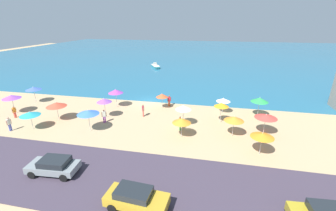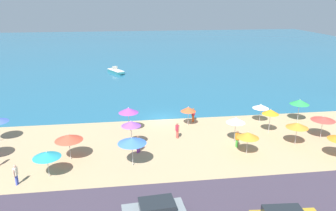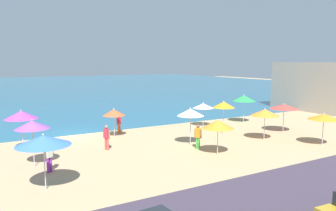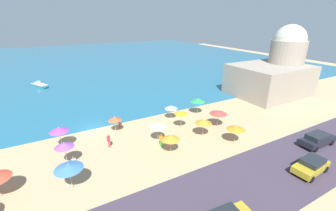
{
  "view_description": "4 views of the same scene",
  "coord_description": "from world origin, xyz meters",
  "px_view_note": "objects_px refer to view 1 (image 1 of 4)",
  "views": [
    {
      "loc": [
        9.41,
        -31.48,
        11.87
      ],
      "look_at": [
        4.02,
        -5.28,
        1.66
      ],
      "focal_mm": 24.0,
      "sensor_mm": 36.0,
      "label": 1
    },
    {
      "loc": [
        -4.37,
        -35.99,
        13.65
      ],
      "look_at": [
        0.83,
        1.82,
        1.11
      ],
      "focal_mm": 35.0,
      "sensor_mm": 36.0,
      "label": 2
    },
    {
      "loc": [
        -6.22,
        -25.9,
        5.78
      ],
      "look_at": [
        9.16,
        0.9,
        1.66
      ],
      "focal_mm": 35.0,
      "sensor_mm": 36.0,
      "label": 3
    },
    {
      "loc": [
        -4.21,
        -28.73,
        14.11
      ],
      "look_at": [
        11.51,
        -0.33,
        1.4
      ],
      "focal_mm": 24.0,
      "sensor_mm": 36.0,
      "label": 4
    }
  ],
  "objects_px": {
    "beach_umbrella_13": "(88,112)",
    "parked_car_1": "(54,166)",
    "beach_umbrella_11": "(11,97)",
    "beach_umbrella_15": "(182,121)",
    "bather_4": "(14,111)",
    "beach_umbrella_1": "(104,100)",
    "beach_umbrella_7": "(56,104)",
    "bather_1": "(180,122)",
    "bather_2": "(104,115)",
    "beach_umbrella_12": "(162,96)",
    "bather_3": "(9,123)",
    "beach_umbrella_14": "(234,119)",
    "beach_umbrella_4": "(116,91)",
    "beach_umbrella_6": "(33,88)",
    "bather_0": "(143,110)",
    "beach_umbrella_0": "(223,100)",
    "beach_umbrella_5": "(260,100)",
    "beach_umbrella_2": "(262,135)",
    "beach_umbrella_10": "(30,114)",
    "beach_umbrella_8": "(222,105)",
    "skiff_nearshore": "(155,66)",
    "bather_5": "(169,100)",
    "beach_umbrella_3": "(266,116)",
    "beach_umbrella_9": "(183,108)",
    "parked_car_3": "(136,198)"
  },
  "relations": [
    {
      "from": "beach_umbrella_10",
      "to": "parked_car_1",
      "type": "relative_size",
      "value": 0.54
    },
    {
      "from": "beach_umbrella_2",
      "to": "bather_5",
      "type": "height_order",
      "value": "beach_umbrella_2"
    },
    {
      "from": "beach_umbrella_8",
      "to": "beach_umbrella_15",
      "type": "bearing_deg",
      "value": -132.65
    },
    {
      "from": "beach_umbrella_9",
      "to": "bather_0",
      "type": "xyz_separation_m",
      "value": [
        -5.5,
        1.68,
        -1.39
      ]
    },
    {
      "from": "beach_umbrella_9",
      "to": "parked_car_3",
      "type": "distance_m",
      "value": 13.34
    },
    {
      "from": "bather_4",
      "to": "beach_umbrella_1",
      "type": "bearing_deg",
      "value": 11.92
    },
    {
      "from": "beach_umbrella_2",
      "to": "beach_umbrella_8",
      "type": "xyz_separation_m",
      "value": [
        -3.57,
        6.41,
        0.35
      ]
    },
    {
      "from": "beach_umbrella_13",
      "to": "bather_2",
      "type": "distance_m",
      "value": 2.8
    },
    {
      "from": "beach_umbrella_4",
      "to": "beach_umbrella_6",
      "type": "relative_size",
      "value": 1.09
    },
    {
      "from": "beach_umbrella_9",
      "to": "beach_umbrella_8",
      "type": "bearing_deg",
      "value": 21.71
    },
    {
      "from": "beach_umbrella_10",
      "to": "bather_1",
      "type": "xyz_separation_m",
      "value": [
        16.76,
        3.23,
        -0.99
      ]
    },
    {
      "from": "beach_umbrella_11",
      "to": "beach_umbrella_15",
      "type": "xyz_separation_m",
      "value": [
        23.19,
        -2.05,
        -0.4
      ]
    },
    {
      "from": "beach_umbrella_3",
      "to": "bather_4",
      "type": "height_order",
      "value": "beach_umbrella_3"
    },
    {
      "from": "beach_umbrella_7",
      "to": "beach_umbrella_9",
      "type": "height_order",
      "value": "beach_umbrella_9"
    },
    {
      "from": "beach_umbrella_7",
      "to": "beach_umbrella_11",
      "type": "distance_m",
      "value": 7.37
    },
    {
      "from": "bather_4",
      "to": "beach_umbrella_13",
      "type": "bearing_deg",
      "value": -7.04
    },
    {
      "from": "beach_umbrella_8",
      "to": "parked_car_1",
      "type": "xyz_separation_m",
      "value": [
        -13.44,
        -12.82,
        -1.58
      ]
    },
    {
      "from": "bather_2",
      "to": "beach_umbrella_7",
      "type": "bearing_deg",
      "value": -175.46
    },
    {
      "from": "beach_umbrella_1",
      "to": "bather_0",
      "type": "xyz_separation_m",
      "value": [
        4.67,
        1.3,
        -1.42
      ]
    },
    {
      "from": "beach_umbrella_3",
      "to": "beach_umbrella_14",
      "type": "xyz_separation_m",
      "value": [
        -3.41,
        -1.18,
        -0.07
      ]
    },
    {
      "from": "beach_umbrella_8",
      "to": "bather_3",
      "type": "height_order",
      "value": "beach_umbrella_8"
    },
    {
      "from": "beach_umbrella_1",
      "to": "beach_umbrella_14",
      "type": "height_order",
      "value": "beach_umbrella_1"
    },
    {
      "from": "beach_umbrella_10",
      "to": "beach_umbrella_11",
      "type": "distance_m",
      "value": 7.09
    },
    {
      "from": "beach_umbrella_4",
      "to": "beach_umbrella_8",
      "type": "xyz_separation_m",
      "value": [
        14.7,
        -2.48,
        -0.01
      ]
    },
    {
      "from": "beach_umbrella_3",
      "to": "beach_umbrella_6",
      "type": "height_order",
      "value": "beach_umbrella_6"
    },
    {
      "from": "beach_umbrella_5",
      "to": "beach_umbrella_2",
      "type": "bearing_deg",
      "value": -97.64
    },
    {
      "from": "beach_umbrella_0",
      "to": "beach_umbrella_11",
      "type": "bearing_deg",
      "value": -168.36
    },
    {
      "from": "skiff_nearshore",
      "to": "bather_3",
      "type": "bearing_deg",
      "value": -100.24
    },
    {
      "from": "beach_umbrella_0",
      "to": "bather_4",
      "type": "distance_m",
      "value": 27.3
    },
    {
      "from": "beach_umbrella_15",
      "to": "bather_3",
      "type": "bearing_deg",
      "value": -172.54
    },
    {
      "from": "beach_umbrella_0",
      "to": "bather_2",
      "type": "distance_m",
      "value": 15.58
    },
    {
      "from": "beach_umbrella_2",
      "to": "beach_umbrella_15",
      "type": "xyz_separation_m",
      "value": [
        -7.73,
        1.9,
        -0.1
      ]
    },
    {
      "from": "beach_umbrella_8",
      "to": "bather_4",
      "type": "bearing_deg",
      "value": -171.73
    },
    {
      "from": "beach_umbrella_2",
      "to": "beach_umbrella_5",
      "type": "distance_m",
      "value": 9.36
    },
    {
      "from": "beach_umbrella_13",
      "to": "parked_car_1",
      "type": "distance_m",
      "value": 7.86
    },
    {
      "from": "beach_umbrella_4",
      "to": "bather_1",
      "type": "height_order",
      "value": "beach_umbrella_4"
    },
    {
      "from": "beach_umbrella_7",
      "to": "bather_1",
      "type": "bearing_deg",
      "value": 1.32
    },
    {
      "from": "beach_umbrella_12",
      "to": "bather_3",
      "type": "relative_size",
      "value": 1.33
    },
    {
      "from": "bather_1",
      "to": "skiff_nearshore",
      "type": "xyz_separation_m",
      "value": [
        -11.96,
        34.68,
        -0.55
      ]
    },
    {
      "from": "beach_umbrella_10",
      "to": "parked_car_1",
      "type": "bearing_deg",
      "value": -40.27
    },
    {
      "from": "bather_4",
      "to": "beach_umbrella_6",
      "type": "bearing_deg",
      "value": 106.5
    },
    {
      "from": "bather_0",
      "to": "beach_umbrella_2",
      "type": "bearing_deg",
      "value": -25.3
    },
    {
      "from": "beach_umbrella_1",
      "to": "beach_umbrella_4",
      "type": "xyz_separation_m",
      "value": [
        -0.16,
        3.84,
        0.02
      ]
    },
    {
      "from": "bather_3",
      "to": "skiff_nearshore",
      "type": "distance_m",
      "value": 39.43
    },
    {
      "from": "parked_car_1",
      "to": "beach_umbrella_14",
      "type": "bearing_deg",
      "value": 33.16
    },
    {
      "from": "beach_umbrella_5",
      "to": "bather_3",
      "type": "height_order",
      "value": "beach_umbrella_5"
    },
    {
      "from": "beach_umbrella_11",
      "to": "beach_umbrella_14",
      "type": "bearing_deg",
      "value": -1.5
    },
    {
      "from": "beach_umbrella_3",
      "to": "beach_umbrella_6",
      "type": "distance_m",
      "value": 32.57
    },
    {
      "from": "bather_1",
      "to": "parked_car_1",
      "type": "relative_size",
      "value": 0.41
    },
    {
      "from": "parked_car_1",
      "to": "beach_umbrella_13",
      "type": "bearing_deg",
      "value": 98.49
    }
  ]
}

